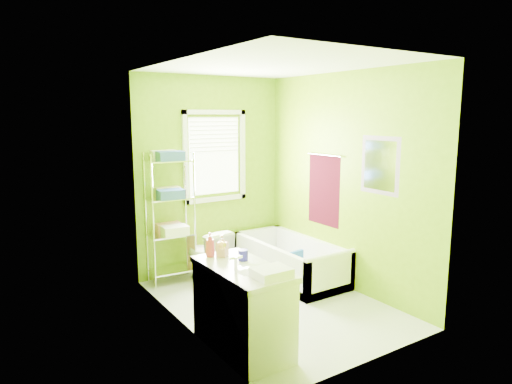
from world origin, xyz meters
TOP-DOWN VIEW (x-y plane):
  - ground at (0.00, 0.00)m, footprint 2.90×2.90m
  - room_envelope at (0.00, 0.00)m, footprint 2.14×2.94m
  - window at (0.05, 1.42)m, footprint 0.92×0.05m
  - door at (-1.04, -1.00)m, footprint 0.09×0.80m
  - right_wall_decor at (1.04, -0.02)m, footprint 0.04×1.48m
  - bathtub at (0.68, 0.54)m, footprint 0.75×1.60m
  - toilet at (-0.30, 1.02)m, footprint 0.47×0.72m
  - vanity at (-0.80, -0.67)m, footprint 0.53×1.03m
  - wire_shelf_unit at (-0.66, 1.27)m, footprint 0.58×0.46m

SIDE VIEW (x-z plane):
  - ground at x=0.00m, z-range 0.00..0.00m
  - bathtub at x=0.68m, z-range -0.09..0.42m
  - toilet at x=-0.30m, z-range 0.00..0.69m
  - vanity at x=-0.80m, z-range -0.09..0.92m
  - door at x=-1.04m, z-range 0.00..2.00m
  - wire_shelf_unit at x=-0.66m, z-range 0.19..1.85m
  - right_wall_decor at x=1.04m, z-range 0.74..1.91m
  - room_envelope at x=0.00m, z-range 0.24..2.86m
  - window at x=0.05m, z-range 1.00..2.22m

